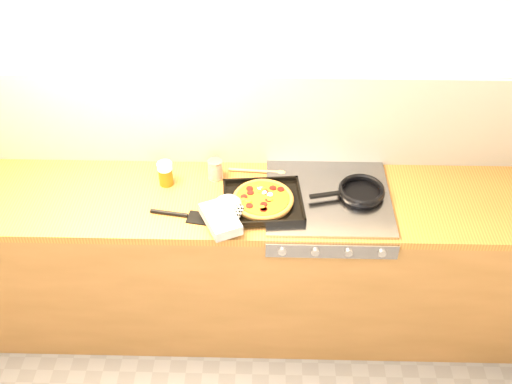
{
  "coord_description": "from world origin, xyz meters",
  "views": [
    {
      "loc": [
        0.15,
        -1.11,
        2.79
      ],
      "look_at": [
        0.1,
        1.08,
        0.95
      ],
      "focal_mm": 42.0,
      "sensor_mm": 36.0,
      "label": 1
    }
  ],
  "objects_px": {
    "frying_pan": "(361,191)",
    "pizza_on_tray": "(251,204)",
    "tomato_can": "(215,169)",
    "juice_glass": "(165,174)"
  },
  "relations": [
    {
      "from": "juice_glass",
      "to": "frying_pan",
      "type": "bearing_deg",
      "value": -4.68
    },
    {
      "from": "pizza_on_tray",
      "to": "juice_glass",
      "type": "height_order",
      "value": "juice_glass"
    },
    {
      "from": "frying_pan",
      "to": "juice_glass",
      "type": "height_order",
      "value": "juice_glass"
    },
    {
      "from": "pizza_on_tray",
      "to": "tomato_can",
      "type": "height_order",
      "value": "tomato_can"
    },
    {
      "from": "tomato_can",
      "to": "juice_glass",
      "type": "distance_m",
      "value": 0.25
    },
    {
      "from": "tomato_can",
      "to": "juice_glass",
      "type": "relative_size",
      "value": 0.85
    },
    {
      "from": "frying_pan",
      "to": "pizza_on_tray",
      "type": "bearing_deg",
      "value": -167.59
    },
    {
      "from": "frying_pan",
      "to": "tomato_can",
      "type": "bearing_deg",
      "value": 169.54
    },
    {
      "from": "frying_pan",
      "to": "tomato_can",
      "type": "xyz_separation_m",
      "value": [
        -0.71,
        0.13,
        0.02
      ]
    },
    {
      "from": "tomato_can",
      "to": "juice_glass",
      "type": "bearing_deg",
      "value": -167.49
    }
  ]
}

